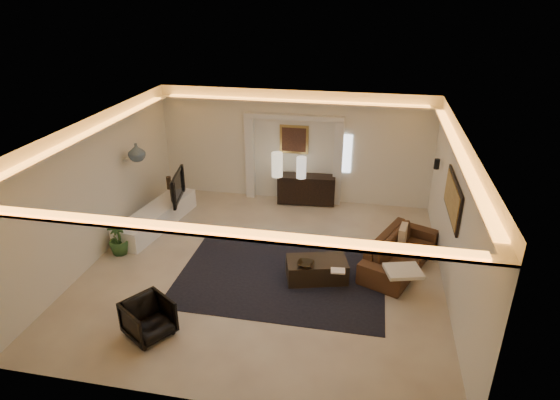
% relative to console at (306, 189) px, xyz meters
% --- Properties ---
extents(floor, '(7.00, 7.00, 0.00)m').
position_rel_console_xyz_m(floor, '(-0.38, -3.25, -0.40)').
color(floor, beige).
rests_on(floor, ground).
extents(ceiling, '(7.00, 7.00, 0.00)m').
position_rel_console_xyz_m(ceiling, '(-0.38, -3.25, 2.50)').
color(ceiling, white).
rests_on(ceiling, ground).
extents(wall_back, '(7.00, 0.00, 7.00)m').
position_rel_console_xyz_m(wall_back, '(-0.38, 0.25, 1.05)').
color(wall_back, '#EDE5CF').
rests_on(wall_back, ground).
extents(wall_front, '(7.00, 0.00, 7.00)m').
position_rel_console_xyz_m(wall_front, '(-0.38, -6.75, 1.05)').
color(wall_front, '#EDE5CF').
rests_on(wall_front, ground).
extents(wall_left, '(0.00, 7.00, 7.00)m').
position_rel_console_xyz_m(wall_left, '(-3.88, -3.25, 1.05)').
color(wall_left, '#EDE5CF').
rests_on(wall_left, ground).
extents(wall_right, '(0.00, 7.00, 7.00)m').
position_rel_console_xyz_m(wall_right, '(3.12, -3.25, 1.05)').
color(wall_right, '#EDE5CF').
rests_on(wall_right, ground).
extents(cove_soffit, '(7.00, 7.00, 0.04)m').
position_rel_console_xyz_m(cove_soffit, '(-0.38, -3.25, 2.22)').
color(cove_soffit, silver).
rests_on(cove_soffit, ceiling).
extents(daylight_slit, '(0.25, 0.03, 1.00)m').
position_rel_console_xyz_m(daylight_slit, '(0.97, 0.23, 0.95)').
color(daylight_slit, white).
rests_on(daylight_slit, wall_back).
extents(area_rug, '(4.00, 3.00, 0.01)m').
position_rel_console_xyz_m(area_rug, '(0.02, -3.45, -0.39)').
color(area_rug, black).
rests_on(area_rug, ground).
extents(pilaster_left, '(0.22, 0.20, 2.20)m').
position_rel_console_xyz_m(pilaster_left, '(-1.53, 0.15, 0.70)').
color(pilaster_left, silver).
rests_on(pilaster_left, ground).
extents(pilaster_right, '(0.22, 0.20, 2.20)m').
position_rel_console_xyz_m(pilaster_right, '(0.77, 0.15, 0.70)').
color(pilaster_right, silver).
rests_on(pilaster_right, ground).
extents(alcove_header, '(2.52, 0.20, 0.12)m').
position_rel_console_xyz_m(alcove_header, '(-0.38, 0.15, 1.85)').
color(alcove_header, silver).
rests_on(alcove_header, wall_back).
extents(painting_frame, '(0.74, 0.04, 0.74)m').
position_rel_console_xyz_m(painting_frame, '(-0.38, 0.22, 1.25)').
color(painting_frame, tan).
rests_on(painting_frame, wall_back).
extents(painting_canvas, '(0.62, 0.02, 0.62)m').
position_rel_console_xyz_m(painting_canvas, '(-0.38, 0.19, 1.25)').
color(painting_canvas, '#4C2D1E').
rests_on(painting_canvas, wall_back).
extents(art_panel_frame, '(0.04, 1.64, 0.74)m').
position_rel_console_xyz_m(art_panel_frame, '(3.09, -2.95, 1.30)').
color(art_panel_frame, black).
rests_on(art_panel_frame, wall_right).
extents(art_panel_gold, '(0.02, 1.50, 0.62)m').
position_rel_console_xyz_m(art_panel_gold, '(3.07, -2.95, 1.30)').
color(art_panel_gold, tan).
rests_on(art_panel_gold, wall_right).
extents(wall_sconce, '(0.12, 0.12, 0.22)m').
position_rel_console_xyz_m(wall_sconce, '(3.00, -1.05, 1.28)').
color(wall_sconce, black).
rests_on(wall_sconce, wall_right).
extents(wall_niche, '(0.10, 0.55, 0.04)m').
position_rel_console_xyz_m(wall_niche, '(-3.82, -1.85, 1.25)').
color(wall_niche, silver).
rests_on(wall_niche, wall_left).
extents(console, '(1.51, 0.57, 0.74)m').
position_rel_console_xyz_m(console, '(0.00, 0.00, 0.00)').
color(console, black).
rests_on(console, ground).
extents(lamp_left, '(0.29, 0.29, 0.63)m').
position_rel_console_xyz_m(lamp_left, '(-0.74, -0.18, 0.69)').
color(lamp_left, beige).
rests_on(lamp_left, console).
extents(lamp_right, '(0.29, 0.29, 0.55)m').
position_rel_console_xyz_m(lamp_right, '(-0.12, -0.16, 0.69)').
color(lamp_right, silver).
rests_on(lamp_right, console).
extents(media_ledge, '(1.03, 2.67, 0.49)m').
position_rel_console_xyz_m(media_ledge, '(-3.28, -1.98, -0.18)').
color(media_ledge, white).
rests_on(media_ledge, ground).
extents(tv, '(1.22, 0.39, 0.70)m').
position_rel_console_xyz_m(tv, '(-3.04, -1.45, 0.40)').
color(tv, black).
rests_on(tv, media_ledge).
extents(figurine, '(0.16, 0.16, 0.33)m').
position_rel_console_xyz_m(figurine, '(-3.44, -0.83, 0.24)').
color(figurine, '#41301F').
rests_on(figurine, media_ledge).
extents(ginger_jar, '(0.49, 0.49, 0.40)m').
position_rel_console_xyz_m(ginger_jar, '(-3.53, -2.09, 1.47)').
color(ginger_jar, '#465157').
rests_on(ginger_jar, wall_niche).
extents(plant, '(0.43, 0.43, 0.76)m').
position_rel_console_xyz_m(plant, '(-3.53, -3.32, -0.02)').
color(plant, '#2D5325').
rests_on(plant, ground).
extents(sofa, '(2.41, 1.70, 0.65)m').
position_rel_console_xyz_m(sofa, '(2.31, -2.67, -0.07)').
color(sofa, '#3D2417').
rests_on(sofa, ground).
extents(throw_blanket, '(0.75, 0.67, 0.07)m').
position_rel_console_xyz_m(throw_blanket, '(2.30, -3.74, 0.15)').
color(throw_blanket, silver).
rests_on(throw_blanket, sofa).
extents(throw_pillow, '(0.21, 0.46, 0.44)m').
position_rel_console_xyz_m(throw_pillow, '(2.34, -2.40, 0.15)').
color(throw_pillow, tan).
rests_on(throw_pillow, sofa).
extents(coffee_table, '(1.27, 0.91, 0.43)m').
position_rel_console_xyz_m(coffee_table, '(0.71, -3.47, -0.20)').
color(coffee_table, black).
rests_on(coffee_table, ground).
extents(bowl, '(0.35, 0.35, 0.08)m').
position_rel_console_xyz_m(bowl, '(0.52, -3.70, 0.05)').
color(bowl, black).
rests_on(bowl, coffee_table).
extents(magazine, '(0.28, 0.21, 0.03)m').
position_rel_console_xyz_m(magazine, '(1.13, -3.79, 0.02)').
color(magazine, '#F2DFC9').
rests_on(magazine, coffee_table).
extents(armchair, '(0.97, 0.96, 0.64)m').
position_rel_console_xyz_m(armchair, '(-1.76, -5.61, -0.08)').
color(armchair, black).
rests_on(armchair, ground).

